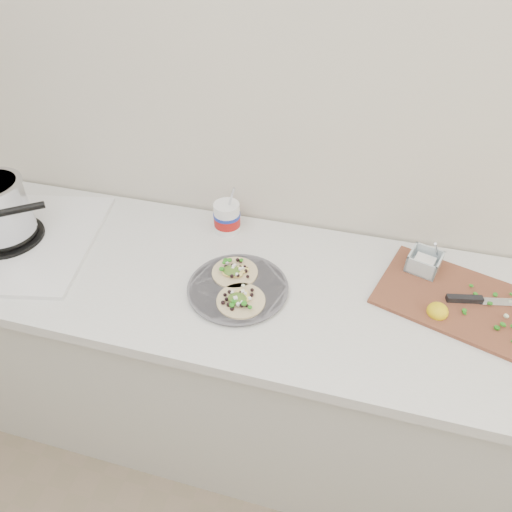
% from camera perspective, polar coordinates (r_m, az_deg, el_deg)
% --- Properties ---
extents(counter, '(2.44, 0.66, 0.90)m').
position_cam_1_polar(counter, '(1.77, -1.99, -13.08)').
color(counter, beige).
rests_on(counter, ground).
extents(stove, '(0.67, 0.64, 0.27)m').
position_cam_1_polar(stove, '(1.73, -29.27, 3.94)').
color(stove, silver).
rests_on(stove, counter).
extents(taco_plate, '(0.31, 0.31, 0.04)m').
position_cam_1_polar(taco_plate, '(1.38, -2.29, -3.76)').
color(taco_plate, '#545259').
rests_on(taco_plate, counter).
extents(tub, '(0.09, 0.09, 0.21)m').
position_cam_1_polar(tub, '(1.58, -3.58, 5.11)').
color(tub, white).
rests_on(tub, counter).
extents(cutboard, '(0.50, 0.41, 0.07)m').
position_cam_1_polar(cutboard, '(1.48, 23.57, -4.30)').
color(cutboard, brown).
rests_on(cutboard, counter).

